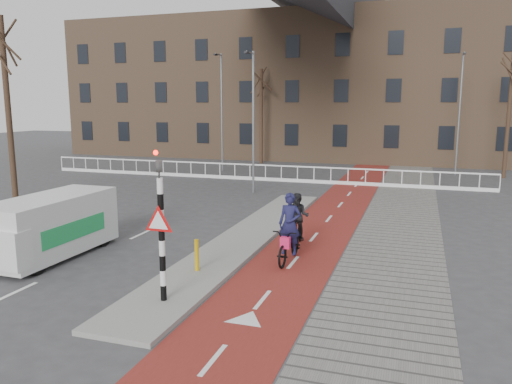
% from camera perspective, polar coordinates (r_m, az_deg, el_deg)
% --- Properties ---
extents(ground, '(120.00, 120.00, 0.00)m').
position_cam_1_polar(ground, '(13.57, -4.10, -9.93)').
color(ground, '#38383A').
rests_on(ground, ground).
extents(bike_lane, '(2.50, 60.00, 0.01)m').
position_cam_1_polar(bike_lane, '(22.52, 9.22, -1.94)').
color(bike_lane, maroon).
rests_on(bike_lane, ground).
extents(sidewalk, '(3.00, 60.00, 0.01)m').
position_cam_1_polar(sidewalk, '(22.27, 16.35, -2.35)').
color(sidewalk, slate).
rests_on(sidewalk, ground).
extents(curb_island, '(1.80, 16.00, 0.12)m').
position_cam_1_polar(curb_island, '(17.35, -1.21, -5.23)').
color(curb_island, gray).
rests_on(curb_island, ground).
extents(traffic_signal, '(0.80, 0.80, 3.68)m').
position_cam_1_polar(traffic_signal, '(11.51, -10.83, -3.41)').
color(traffic_signal, black).
rests_on(traffic_signal, curb_island).
extents(bollard, '(0.12, 0.12, 0.87)m').
position_cam_1_polar(bollard, '(13.82, -6.79, -7.16)').
color(bollard, gold).
rests_on(bollard, curb_island).
extents(cyclist_near, '(0.75, 2.02, 2.07)m').
position_cam_1_polar(cyclist_near, '(14.78, 3.85, -5.39)').
color(cyclist_near, black).
rests_on(cyclist_near, bike_lane).
extents(cyclist_far, '(0.76, 1.62, 1.76)m').
position_cam_1_polar(cyclist_far, '(16.42, 4.80, -3.70)').
color(cyclist_far, black).
rests_on(cyclist_far, bike_lane).
extents(van, '(1.83, 4.39, 1.87)m').
position_cam_1_polar(van, '(16.44, -22.41, -3.53)').
color(van, silver).
rests_on(van, ground).
extents(railing, '(28.00, 0.10, 0.99)m').
position_cam_1_polar(railing, '(30.74, -0.69, 1.96)').
color(railing, silver).
rests_on(railing, ground).
extents(townhouse_row, '(46.00, 10.00, 15.90)m').
position_cam_1_polar(townhouse_row, '(44.60, 8.28, 14.04)').
color(townhouse_row, '#7F6047').
rests_on(townhouse_row, ground).
extents(tree_left, '(0.27, 0.27, 8.51)m').
position_cam_1_polar(tree_left, '(25.79, -26.45, 8.18)').
color(tree_left, black).
rests_on(tree_left, ground).
extents(tree_mid, '(0.27, 0.27, 7.28)m').
position_cam_1_polar(tree_mid, '(39.20, 0.59, 8.60)').
color(tree_mid, black).
rests_on(tree_mid, ground).
extents(tree_right, '(0.24, 0.24, 8.10)m').
position_cam_1_polar(tree_right, '(34.92, 26.93, 8.02)').
color(tree_right, black).
rests_on(tree_right, ground).
extents(streetlight_near, '(0.12, 0.12, 7.24)m').
position_cam_1_polar(streetlight_near, '(25.98, -0.31, 7.82)').
color(streetlight_near, slate).
rests_on(streetlight_near, ground).
extents(streetlight_left, '(0.12, 0.12, 7.97)m').
position_cam_1_polar(streetlight_left, '(34.86, -3.93, 8.96)').
color(streetlight_left, slate).
rests_on(streetlight_left, ground).
extents(streetlight_right, '(0.12, 0.12, 7.84)m').
position_cam_1_polar(streetlight_right, '(35.09, 22.21, 8.15)').
color(streetlight_right, slate).
rests_on(streetlight_right, ground).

